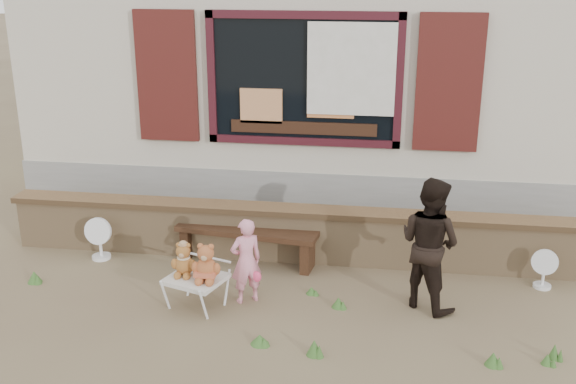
% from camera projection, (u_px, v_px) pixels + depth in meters
% --- Properties ---
extents(ground, '(80.00, 80.00, 0.00)m').
position_uv_depth(ground, '(280.00, 296.00, 7.36)').
color(ground, brown).
rests_on(ground, ground).
extents(shopfront, '(8.04, 5.13, 4.00)m').
position_uv_depth(shopfront, '(324.00, 57.00, 10.92)').
color(shopfront, '#B6A893').
rests_on(shopfront, ground).
extents(brick_wall, '(7.10, 0.36, 0.67)m').
position_uv_depth(brick_wall, '(293.00, 233.00, 8.19)').
color(brick_wall, tan).
rests_on(brick_wall, ground).
extents(bench, '(1.76, 0.59, 0.44)m').
position_uv_depth(bench, '(247.00, 238.00, 8.08)').
color(bench, black).
rests_on(bench, ground).
extents(folding_chair, '(0.69, 0.65, 0.35)m').
position_uv_depth(folding_chair, '(196.00, 280.00, 7.03)').
color(folding_chair, beige).
rests_on(folding_chair, ground).
extents(teddy_bear_left, '(0.33, 0.31, 0.37)m').
position_uv_depth(teddy_bear_left, '(184.00, 258.00, 7.02)').
color(teddy_bear_left, brown).
rests_on(teddy_bear_left, folding_chair).
extents(teddy_bear_right, '(0.37, 0.35, 0.41)m').
position_uv_depth(teddy_bear_right, '(206.00, 261.00, 6.89)').
color(teddy_bear_right, brown).
rests_on(teddy_bear_right, folding_chair).
extents(child, '(0.41, 0.37, 0.94)m').
position_uv_depth(child, '(246.00, 261.00, 7.11)').
color(child, pink).
rests_on(child, ground).
extents(adult, '(0.87, 0.85, 1.42)m').
position_uv_depth(adult, '(430.00, 244.00, 6.94)').
color(adult, black).
rests_on(adult, ground).
extents(fan_left, '(0.34, 0.23, 0.54)m').
position_uv_depth(fan_left, '(100.00, 238.00, 8.21)').
color(fan_left, white).
rests_on(fan_left, ground).
extents(fan_right, '(0.30, 0.20, 0.47)m').
position_uv_depth(fan_right, '(544.00, 268.00, 7.48)').
color(fan_right, white).
rests_on(fan_right, ground).
extents(grass_tufts, '(5.64, 1.35, 0.16)m').
position_uv_depth(grass_tufts, '(304.00, 324.00, 6.67)').
color(grass_tufts, '#3A6428').
rests_on(grass_tufts, ground).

